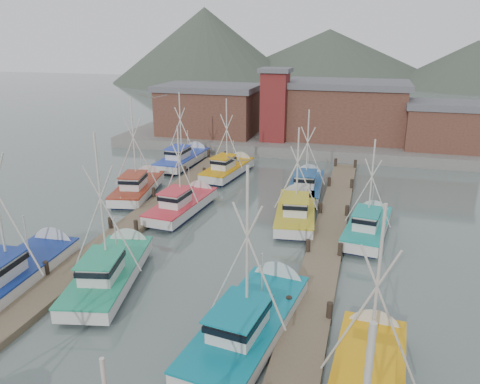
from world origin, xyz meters
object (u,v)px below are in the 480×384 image
(lookout_tower, at_px, (275,104))
(boat_4, at_px, (112,270))
(boat_8, at_px, (185,204))
(boat_12, at_px, (230,168))

(lookout_tower, height_order, boat_4, lookout_tower)
(boat_8, distance_m, boat_12, 10.84)
(boat_8, relative_size, boat_12, 1.00)
(boat_4, bearing_deg, boat_8, 78.89)
(lookout_tower, relative_size, boat_8, 0.98)
(boat_4, relative_size, boat_12, 1.11)
(boat_12, bearing_deg, lookout_tower, 87.60)
(lookout_tower, bearing_deg, boat_8, -96.38)
(lookout_tower, xyz_separation_m, boat_4, (-2.37, -33.98, -4.87))
(lookout_tower, relative_size, boat_12, 0.98)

